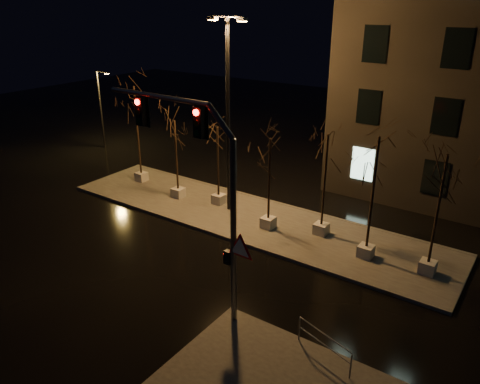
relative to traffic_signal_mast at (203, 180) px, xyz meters
The scene contains 13 objects.
ground 6.39m from the traffic_signal_mast, 155.45° to the left, with size 90.00×90.00×0.00m, color black.
median 9.68m from the traffic_signal_mast, 113.34° to the left, with size 22.00×5.00×0.15m, color #45433E.
tree_0 14.21m from the traffic_signal_mast, 145.67° to the left, with size 1.80×1.80×6.19m.
tree_1 11.00m from the traffic_signal_mast, 137.41° to the left, with size 1.80×1.80×4.72m.
tree_2 9.82m from the traffic_signal_mast, 124.53° to the left, with size 1.80×1.80×4.57m.
tree_3 7.33m from the traffic_signal_mast, 102.73° to the left, with size 1.80×1.80×4.85m.
tree_4 8.04m from the traffic_signal_mast, 83.09° to the left, with size 1.80×1.80×5.26m.
tree_5 7.92m from the traffic_signal_mast, 62.86° to the left, with size 1.80×1.80×5.80m.
tree_6 9.60m from the traffic_signal_mast, 49.08° to the left, with size 1.80×1.80×5.45m.
traffic_signal_mast is the anchor object (origin of this frame).
streetlight_main 8.96m from the traffic_signal_mast, 120.65° to the left, with size 2.53×0.70×10.11m.
streetlight_far 23.16m from the traffic_signal_mast, 148.95° to the left, with size 1.16×0.43×5.96m.
guard_rail_a 6.62m from the traffic_signal_mast, ahead, with size 2.17×0.71×0.98m.
Camera 1 is at (12.68, -12.91, 11.02)m, focal length 35.00 mm.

